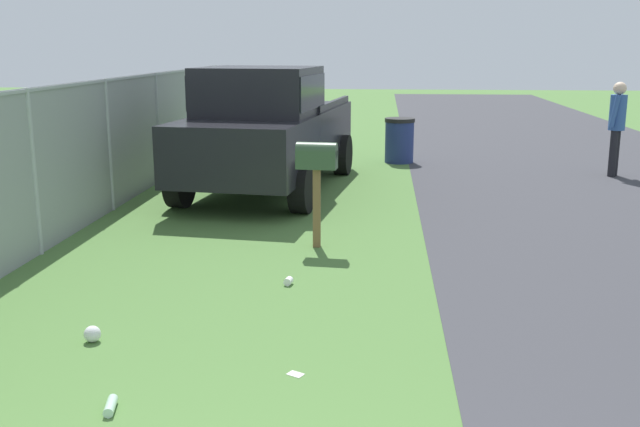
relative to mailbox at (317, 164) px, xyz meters
The scene contains 9 objects.
mailbox is the anchor object (origin of this frame).
pickup_truck 3.65m from the mailbox, 18.37° to the left, with size 5.36×2.67×2.09m.
trash_bin 6.90m from the mailbox, ahead, with size 0.63×0.63×0.94m.
pedestrian 7.50m from the mailbox, 43.36° to the right, with size 0.42×0.40×1.77m.
fence_section 3.30m from the mailbox, 79.83° to the left, with size 16.81×0.07×1.96m.
litter_wrapper_far_scatter 3.75m from the mailbox, behind, with size 0.12×0.08×0.01m, color silver.
litter_bottle_near_hydrant 4.50m from the mailbox, 166.50° to the left, with size 0.07×0.07×0.22m, color #B2D8BF.
litter_cup_by_mailbox 1.81m from the mailbox, behind, with size 0.08×0.08×0.10m, color white.
litter_bag_midfield_a 3.65m from the mailbox, 152.84° to the left, with size 0.14×0.14×0.14m, color silver.
Camera 1 is at (-1.83, -0.75, 2.43)m, focal length 41.14 mm.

